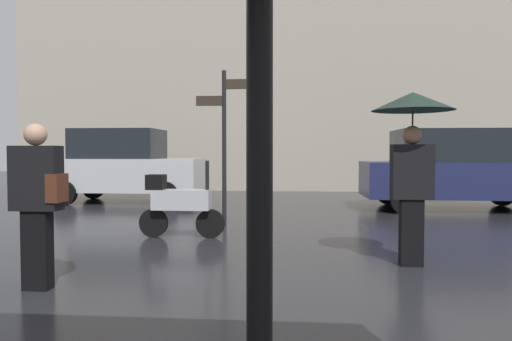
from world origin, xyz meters
TOP-DOWN VIEW (x-y plane):
  - pedestrian_with_umbrella at (2.07, 3.27)m, footprint 0.97×0.97m
  - pedestrian_with_bag at (-1.86, 1.96)m, footprint 0.51×0.24m
  - parked_scooter at (-1.18, 4.89)m, footprint 1.38×0.32m
  - parked_car_left at (-4.01, 10.08)m, footprint 4.11×1.92m
  - parked_car_right at (4.44, 9.09)m, footprint 4.38×2.02m
  - street_signpost at (-0.63, 6.12)m, footprint 1.08×0.08m

SIDE VIEW (x-z plane):
  - parked_scooter at x=-1.18m, z-range -0.06..1.17m
  - pedestrian_with_bag at x=-1.86m, z-range 0.11..1.76m
  - parked_car_right at x=4.44m, z-range 0.01..1.91m
  - parked_car_left at x=-4.01m, z-range 0.00..1.99m
  - pedestrian_with_umbrella at x=2.07m, z-range 0.57..2.65m
  - street_signpost at x=-0.63m, z-range 0.31..3.17m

